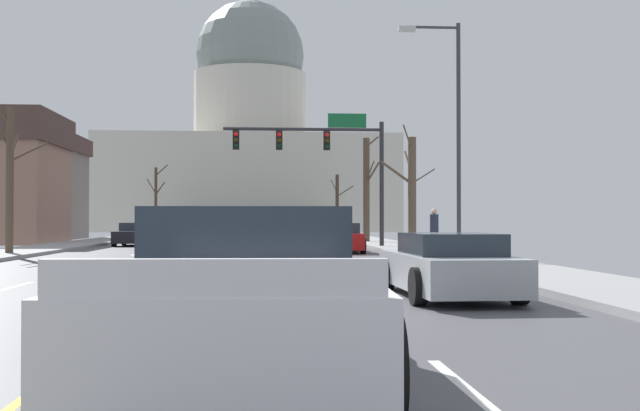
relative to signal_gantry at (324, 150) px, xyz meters
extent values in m
cube|color=#4A4A4F|center=(-4.74, -12.57, -4.87)|extent=(14.00, 180.00, 0.06)
cube|color=yellow|center=(-4.86, -12.57, -4.84)|extent=(0.10, 176.40, 0.00)
cube|color=yellow|center=(-4.62, -12.57, -4.84)|extent=(0.10, 176.40, 0.00)
cube|color=silver|center=(-1.24, -31.47, -4.84)|extent=(0.12, 2.20, 0.00)
cube|color=silver|center=(-1.24, -26.27, -4.84)|extent=(0.12, 2.20, 0.00)
cube|color=silver|center=(-1.24, -21.07, -4.84)|extent=(0.12, 2.20, 0.00)
cube|color=silver|center=(-1.24, -15.87, -4.84)|extent=(0.12, 2.20, 0.00)
cube|color=silver|center=(-1.24, -10.67, -4.84)|extent=(0.12, 2.20, 0.00)
cube|color=silver|center=(-1.24, -5.47, -4.84)|extent=(0.12, 2.20, 0.00)
cube|color=silver|center=(-1.24, -0.27, -4.84)|extent=(0.12, 2.20, 0.00)
cube|color=silver|center=(-1.24, 4.93, -4.84)|extent=(0.12, 2.20, 0.00)
cube|color=silver|center=(-1.24, 10.13, -4.84)|extent=(0.12, 2.20, 0.00)
cube|color=silver|center=(-1.24, 15.33, -4.84)|extent=(0.12, 2.20, 0.00)
cube|color=silver|center=(-1.24, 20.53, -4.84)|extent=(0.12, 2.20, 0.00)
cube|color=silver|center=(-1.24, 25.73, -4.84)|extent=(0.12, 2.20, 0.00)
cube|color=silver|center=(-1.24, 30.93, -4.84)|extent=(0.12, 2.20, 0.00)
cube|color=silver|center=(-1.24, 36.13, -4.84)|extent=(0.12, 2.20, 0.00)
cube|color=silver|center=(-1.24, 41.33, -4.84)|extent=(0.12, 2.20, 0.00)
cube|color=silver|center=(-1.24, 46.53, -4.84)|extent=(0.12, 2.20, 0.00)
cube|color=silver|center=(-1.24, 51.73, -4.84)|extent=(0.12, 2.20, 0.00)
cube|color=silver|center=(-8.24, -21.07, -4.84)|extent=(0.12, 2.20, 0.00)
cube|color=silver|center=(-8.24, -15.87, -4.84)|extent=(0.12, 2.20, 0.00)
cube|color=silver|center=(-8.24, -10.67, -4.84)|extent=(0.12, 2.20, 0.00)
cube|color=silver|center=(-8.24, -5.47, -4.84)|extent=(0.12, 2.20, 0.00)
cube|color=silver|center=(-8.24, -0.27, -4.84)|extent=(0.12, 2.20, 0.00)
cube|color=silver|center=(-8.24, 4.93, -4.84)|extent=(0.12, 2.20, 0.00)
cube|color=silver|center=(-8.24, 10.13, -4.84)|extent=(0.12, 2.20, 0.00)
cube|color=silver|center=(-8.24, 15.33, -4.84)|extent=(0.12, 2.20, 0.00)
cube|color=silver|center=(-8.24, 20.53, -4.84)|extent=(0.12, 2.20, 0.00)
cube|color=silver|center=(-8.24, 25.73, -4.84)|extent=(0.12, 2.20, 0.00)
cube|color=silver|center=(-8.24, 30.93, -4.84)|extent=(0.12, 2.20, 0.00)
cube|color=silver|center=(-8.24, 36.13, -4.84)|extent=(0.12, 2.20, 0.00)
cube|color=silver|center=(-8.24, 41.33, -4.84)|extent=(0.12, 2.20, 0.00)
cube|color=silver|center=(-8.24, 46.53, -4.84)|extent=(0.12, 2.20, 0.00)
cube|color=silver|center=(-8.24, 51.73, -4.84)|extent=(0.12, 2.20, 0.00)
cube|color=gray|center=(3.76, -12.57, -4.77)|extent=(3.00, 180.00, 0.14)
cylinder|color=#28282D|center=(2.86, 0.01, -1.64)|extent=(0.22, 0.22, 6.13)
cylinder|color=#28282D|center=(-1.04, 0.01, 1.03)|extent=(7.80, 0.16, 0.16)
cube|color=black|center=(0.13, 0.01, 0.47)|extent=(0.32, 0.28, 0.92)
sphere|color=red|center=(0.13, -0.15, 0.75)|extent=(0.22, 0.22, 0.22)
sphere|color=#332B05|center=(0.13, -0.15, 0.47)|extent=(0.22, 0.22, 0.22)
sphere|color=black|center=(0.13, -0.15, 0.19)|extent=(0.22, 0.22, 0.22)
cube|color=black|center=(-2.21, 0.01, 0.47)|extent=(0.32, 0.28, 0.92)
sphere|color=red|center=(-2.21, -0.15, 0.75)|extent=(0.22, 0.22, 0.22)
sphere|color=#332B05|center=(-2.21, -0.15, 0.47)|extent=(0.22, 0.22, 0.22)
sphere|color=black|center=(-2.21, -0.15, 0.19)|extent=(0.22, 0.22, 0.22)
cube|color=black|center=(-4.32, 0.01, 0.47)|extent=(0.32, 0.28, 0.92)
sphere|color=red|center=(-4.32, -0.15, 0.75)|extent=(0.22, 0.22, 0.22)
sphere|color=#332B05|center=(-4.32, -0.15, 0.47)|extent=(0.22, 0.22, 0.22)
sphere|color=black|center=(-4.32, -0.15, 0.19)|extent=(0.22, 0.22, 0.22)
cube|color=#146033|center=(1.14, 0.03, 1.48)|extent=(1.90, 0.06, 0.70)
cylinder|color=#333338|center=(3.46, -12.90, -0.81)|extent=(0.14, 0.14, 7.79)
cylinder|color=#333338|center=(2.60, -12.90, 2.94)|extent=(1.72, 0.09, 0.09)
cube|color=#B2B2AD|center=(1.74, -12.90, 2.87)|extent=(0.56, 0.24, 0.16)
cube|color=beige|center=(-4.74, 60.98, 0.88)|extent=(35.56, 21.42, 11.44)
cylinder|color=beige|center=(-4.74, 60.98, 10.85)|extent=(14.17, 14.17, 8.52)
sphere|color=gray|center=(-4.74, 60.98, 17.51)|extent=(13.70, 13.70, 13.70)
cube|color=#B71414|center=(0.36, -4.23, -4.34)|extent=(1.87, 4.54, 0.68)
cube|color=#232D38|center=(0.36, -4.43, -3.78)|extent=(1.60, 2.02, 0.44)
cylinder|color=black|center=(-0.48, -2.81, -4.52)|extent=(0.24, 0.65, 0.64)
cylinder|color=black|center=(1.28, -2.86, -4.52)|extent=(0.24, 0.65, 0.64)
cylinder|color=black|center=(-0.55, -5.60, -4.52)|extent=(0.24, 0.65, 0.64)
cylinder|color=black|center=(1.20, -5.65, -4.52)|extent=(0.24, 0.65, 0.64)
cube|color=#B71414|center=(-3.01, -10.66, -4.35)|extent=(1.88, 4.56, 0.66)
cube|color=#232D38|center=(-3.01, -10.97, -3.79)|extent=(1.64, 2.07, 0.46)
cylinder|color=black|center=(-3.95, -9.26, -4.52)|extent=(0.22, 0.64, 0.64)
cylinder|color=black|center=(-2.10, -9.24, -4.52)|extent=(0.22, 0.64, 0.64)
cylinder|color=black|center=(-3.92, -12.07, -4.52)|extent=(0.22, 0.64, 0.64)
cylinder|color=black|center=(-2.08, -12.06, -4.52)|extent=(0.22, 0.64, 0.64)
cube|color=#6B6056|center=(-3.13, -16.69, -4.34)|extent=(2.05, 4.33, 0.69)
cube|color=#232D38|center=(-3.13, -16.85, -3.77)|extent=(1.74, 1.90, 0.45)
cylinder|color=black|center=(-4.13, -15.41, -4.52)|extent=(0.24, 0.65, 0.64)
cylinder|color=black|center=(-2.23, -15.34, -4.52)|extent=(0.24, 0.65, 0.64)
cylinder|color=black|center=(-4.03, -18.05, -4.52)|extent=(0.24, 0.65, 0.64)
cylinder|color=black|center=(-2.14, -17.98, -4.52)|extent=(0.24, 0.65, 0.64)
cube|color=#9EA3A8|center=(0.43, -23.96, -4.36)|extent=(1.84, 4.61, 0.63)
cube|color=#232D38|center=(0.44, -24.20, -3.85)|extent=(1.57, 2.19, 0.39)
cylinder|color=black|center=(-0.47, -22.56, -4.52)|extent=(0.24, 0.65, 0.64)
cylinder|color=black|center=(1.26, -22.52, -4.52)|extent=(0.24, 0.65, 0.64)
cylinder|color=black|center=(-0.40, -25.39, -4.52)|extent=(0.24, 0.65, 0.64)
cylinder|color=black|center=(1.33, -25.35, -4.52)|extent=(0.24, 0.65, 0.64)
cube|color=silver|center=(-3.12, -31.13, -4.23)|extent=(2.28, 5.59, 0.77)
cube|color=#1E2833|center=(-3.09, -30.36, -3.57)|extent=(1.98, 1.95, 0.56)
cube|color=silver|center=(-3.22, -33.83, -3.74)|extent=(1.91, 0.17, 0.22)
cylinder|color=black|center=(-4.10, -29.44, -4.44)|extent=(0.31, 0.81, 0.80)
cylinder|color=black|center=(-2.02, -29.51, -4.44)|extent=(0.31, 0.81, 0.80)
cylinder|color=black|center=(-4.22, -32.75, -4.44)|extent=(0.31, 0.81, 0.80)
cylinder|color=black|center=(-2.14, -32.82, -4.44)|extent=(0.31, 0.81, 0.80)
cube|color=black|center=(-9.93, 5.18, -4.36)|extent=(1.96, 4.27, 0.64)
cube|color=#232D38|center=(-9.93, 5.40, -3.81)|extent=(1.68, 1.84, 0.45)
cylinder|color=black|center=(-9.03, 3.85, -4.52)|extent=(0.23, 0.64, 0.64)
cylinder|color=black|center=(-10.89, 3.89, -4.52)|extent=(0.23, 0.64, 0.64)
cylinder|color=black|center=(-8.97, 6.47, -4.52)|extent=(0.23, 0.64, 0.64)
cylinder|color=black|center=(-10.83, 6.51, -4.52)|extent=(0.23, 0.64, 0.64)
cube|color=#6B6056|center=(-6.70, 17.85, -4.38)|extent=(1.94, 4.26, 0.60)
cube|color=#232D38|center=(-6.70, 17.97, -3.88)|extent=(1.69, 2.09, 0.39)
cylinder|color=black|center=(-5.77, 16.53, -4.52)|extent=(0.23, 0.64, 0.64)
cylinder|color=black|center=(-7.67, 16.55, -4.52)|extent=(0.23, 0.64, 0.64)
cylinder|color=black|center=(-5.74, 19.15, -4.52)|extent=(0.23, 0.64, 0.64)
cylinder|color=black|center=(-7.64, 19.17, -4.52)|extent=(0.23, 0.64, 0.64)
cube|color=#B71414|center=(-10.04, 30.92, -4.39)|extent=(1.82, 4.26, 0.57)
cube|color=#232D38|center=(-10.04, 31.16, -3.89)|extent=(1.60, 1.85, 0.44)
cylinder|color=black|center=(-9.14, 29.60, -4.52)|extent=(0.22, 0.64, 0.64)
cylinder|color=black|center=(-10.95, 29.60, -4.52)|extent=(0.22, 0.64, 0.64)
cylinder|color=black|center=(-9.13, 32.23, -4.52)|extent=(0.22, 0.64, 0.64)
cylinder|color=black|center=(-10.94, 32.24, -4.52)|extent=(0.22, 0.64, 0.64)
cube|color=silver|center=(-6.37, 41.63, -4.37)|extent=(1.87, 4.21, 0.61)
cube|color=#232D38|center=(-6.37, 41.91, -3.84)|extent=(1.64, 1.81, 0.45)
cylinder|color=black|center=(-5.44, 40.32, -4.52)|extent=(0.22, 0.64, 0.64)
cylinder|color=black|center=(-7.30, 40.33, -4.52)|extent=(0.22, 0.64, 0.64)
cylinder|color=black|center=(-5.43, 42.93, -4.52)|extent=(0.22, 0.64, 0.64)
cylinder|color=black|center=(-7.30, 42.93, -4.52)|extent=(0.22, 0.64, 0.64)
cylinder|color=#4C3D2D|center=(3.13, 7.86, -1.62)|extent=(0.40, 0.40, 6.15)
cylinder|color=#4C3D2D|center=(3.17, 8.54, 0.01)|extent=(0.15, 1.40, 0.94)
cylinder|color=#4C3D2D|center=(3.44, 7.39, -0.67)|extent=(0.77, 1.09, 1.28)
cylinder|color=#4C3D2D|center=(3.56, 8.39, 1.29)|extent=(0.97, 1.16, 0.78)
cylinder|color=#4C3D2D|center=(3.40, 8.13, -0.49)|extent=(0.65, 0.65, 1.26)
cylinder|color=#4C3D2D|center=(-12.80, -7.18, -1.86)|extent=(0.30, 0.30, 5.69)
cylinder|color=#4C3D2D|center=(-13.23, -6.78, -0.02)|extent=(0.93, 0.89, 1.56)
cylinder|color=#4C3D2D|center=(-12.30, -6.44, -0.71)|extent=(1.10, 1.59, 0.94)
cylinder|color=#4C3D2D|center=(-12.51, -7.62, -0.59)|extent=(0.71, 1.00, 0.92)
cylinder|color=#4C3D2D|center=(-13.14, -7.36, 0.77)|extent=(0.80, 0.48, 1.03)
cylinder|color=#423328|center=(3.99, 35.50, -1.93)|extent=(0.33, 0.33, 5.54)
cylinder|color=#423328|center=(4.06, 35.99, 0.66)|extent=(0.25, 1.05, 0.66)
cylinder|color=#423328|center=(3.99, 35.92, -0.10)|extent=(0.12, 0.91, 0.74)
cylinder|color=#423328|center=(4.80, 35.78, -0.69)|extent=(1.69, 0.67, 1.11)
cylinder|color=#423328|center=(3.68, 35.34, -0.24)|extent=(0.70, 0.40, 1.21)
cylinder|color=#423328|center=(-12.88, 34.36, -1.65)|extent=(0.27, 0.27, 6.09)
cylinder|color=#423328|center=(-12.91, 34.90, -0.30)|extent=(0.12, 1.12, 1.04)
cylinder|color=#423328|center=(-12.50, 34.47, -0.53)|extent=(0.89, 0.36, 1.25)
cylinder|color=#423328|center=(-12.44, 35.01, 1.18)|extent=(1.02, 1.42, 1.17)
cylinder|color=#423328|center=(-13.34, 34.78, -0.34)|extent=(1.03, 0.95, 1.46)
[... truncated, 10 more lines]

